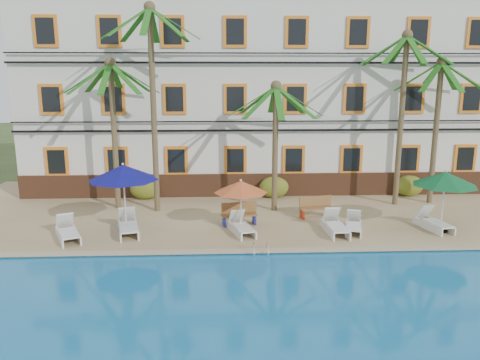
{
  "coord_description": "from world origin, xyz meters",
  "views": [
    {
      "loc": [
        -2.28,
        -16.57,
        6.37
      ],
      "look_at": [
        -1.43,
        3.0,
        2.0
      ],
      "focal_mm": 35.0,
      "sensor_mm": 36.0,
      "label": 1
    }
  ],
  "objects_px": {
    "umbrella_green": "(445,179)",
    "bench_left": "(239,213)",
    "palm_d": "(403,95)",
    "lounger_e": "(353,225)",
    "palm_b": "(152,83)",
    "pool_ladder": "(261,252)",
    "palm_c": "(275,126)",
    "umbrella_red": "(241,187)",
    "lounger_a": "(68,232)",
    "lounger_f": "(433,222)",
    "palm_a": "(113,112)",
    "lounger_c": "(241,226)",
    "umbrella_blue": "(123,173)",
    "bench_right": "(316,207)",
    "palm_e": "(438,110)",
    "lounger_d": "(335,226)",
    "lounger_b": "(128,226)"
  },
  "relations": [
    {
      "from": "palm_a",
      "to": "pool_ladder",
      "type": "distance_m",
      "value": 9.81
    },
    {
      "from": "palm_d",
      "to": "lounger_b",
      "type": "distance_m",
      "value": 13.7
    },
    {
      "from": "lounger_c",
      "to": "lounger_e",
      "type": "height_order",
      "value": "lounger_c"
    },
    {
      "from": "palm_b",
      "to": "palm_e",
      "type": "xyz_separation_m",
      "value": [
        13.25,
        0.83,
        -1.27
      ]
    },
    {
      "from": "palm_d",
      "to": "lounger_e",
      "type": "bearing_deg",
      "value": -128.57
    },
    {
      "from": "lounger_b",
      "to": "lounger_e",
      "type": "bearing_deg",
      "value": -1.11
    },
    {
      "from": "umbrella_red",
      "to": "pool_ladder",
      "type": "bearing_deg",
      "value": -75.92
    },
    {
      "from": "palm_e",
      "to": "bench_right",
      "type": "xyz_separation_m",
      "value": [
        -6.12,
        -2.17,
        -4.08
      ]
    },
    {
      "from": "palm_c",
      "to": "pool_ladder",
      "type": "height_order",
      "value": "palm_c"
    },
    {
      "from": "palm_b",
      "to": "umbrella_blue",
      "type": "distance_m",
      "value": 4.52
    },
    {
      "from": "palm_b",
      "to": "umbrella_green",
      "type": "bearing_deg",
      "value": -16.3
    },
    {
      "from": "lounger_a",
      "to": "lounger_f",
      "type": "xyz_separation_m",
      "value": [
        14.54,
        0.63,
        -0.01
      ]
    },
    {
      "from": "palm_e",
      "to": "lounger_c",
      "type": "xyz_separation_m",
      "value": [
        -9.5,
        -4.18,
        -4.27
      ]
    },
    {
      "from": "palm_c",
      "to": "bench_right",
      "type": "bearing_deg",
      "value": -34.93
    },
    {
      "from": "bench_left",
      "to": "bench_right",
      "type": "relative_size",
      "value": 0.99
    },
    {
      "from": "umbrella_green",
      "to": "lounger_e",
      "type": "bearing_deg",
      "value": 178.49
    },
    {
      "from": "palm_a",
      "to": "pool_ladder",
      "type": "relative_size",
      "value": 9.31
    },
    {
      "from": "palm_a",
      "to": "pool_ladder",
      "type": "bearing_deg",
      "value": -44.13
    },
    {
      "from": "bench_right",
      "to": "lounger_d",
      "type": "bearing_deg",
      "value": -80.56
    },
    {
      "from": "palm_c",
      "to": "umbrella_green",
      "type": "height_order",
      "value": "palm_c"
    },
    {
      "from": "bench_right",
      "to": "pool_ladder",
      "type": "xyz_separation_m",
      "value": [
        -2.79,
        -4.15,
        -0.47
      ]
    },
    {
      "from": "umbrella_green",
      "to": "bench_right",
      "type": "bearing_deg",
      "value": 155.67
    },
    {
      "from": "palm_d",
      "to": "palm_e",
      "type": "relative_size",
      "value": 1.17
    },
    {
      "from": "umbrella_red",
      "to": "bench_right",
      "type": "height_order",
      "value": "umbrella_red"
    },
    {
      "from": "palm_a",
      "to": "bench_right",
      "type": "relative_size",
      "value": 4.43
    },
    {
      "from": "lounger_e",
      "to": "palm_c",
      "type": "bearing_deg",
      "value": 131.5
    },
    {
      "from": "palm_c",
      "to": "lounger_d",
      "type": "distance_m",
      "value": 5.32
    },
    {
      "from": "palm_a",
      "to": "umbrella_green",
      "type": "xyz_separation_m",
      "value": [
        13.71,
        -4.03,
        -2.36
      ]
    },
    {
      "from": "lounger_e",
      "to": "bench_left",
      "type": "bearing_deg",
      "value": 166.0
    },
    {
      "from": "palm_c",
      "to": "lounger_a",
      "type": "distance_m",
      "value": 9.8
    },
    {
      "from": "lounger_b",
      "to": "lounger_e",
      "type": "xyz_separation_m",
      "value": [
        9.01,
        -0.18,
        -0.05
      ]
    },
    {
      "from": "umbrella_blue",
      "to": "umbrella_red",
      "type": "distance_m",
      "value": 4.69
    },
    {
      "from": "palm_d",
      "to": "lounger_c",
      "type": "relative_size",
      "value": 4.25
    },
    {
      "from": "umbrella_green",
      "to": "umbrella_red",
      "type": "bearing_deg",
      "value": 177.65
    },
    {
      "from": "palm_a",
      "to": "lounger_a",
      "type": "height_order",
      "value": "palm_a"
    },
    {
      "from": "lounger_a",
      "to": "lounger_d",
      "type": "bearing_deg",
      "value": 1.64
    },
    {
      "from": "lounger_c",
      "to": "lounger_a",
      "type": "bearing_deg",
      "value": -176.35
    },
    {
      "from": "lounger_f",
      "to": "umbrella_blue",
      "type": "bearing_deg",
      "value": 178.33
    },
    {
      "from": "umbrella_blue",
      "to": "lounger_a",
      "type": "xyz_separation_m",
      "value": [
        -2.02,
        -0.99,
        -2.08
      ]
    },
    {
      "from": "bench_left",
      "to": "bench_right",
      "type": "bearing_deg",
      "value": 14.35
    },
    {
      "from": "umbrella_red",
      "to": "lounger_c",
      "type": "height_order",
      "value": "umbrella_red"
    },
    {
      "from": "palm_e",
      "to": "bench_left",
      "type": "distance_m",
      "value": 10.82
    },
    {
      "from": "palm_b",
      "to": "pool_ladder",
      "type": "relative_size",
      "value": 12.39
    },
    {
      "from": "umbrella_blue",
      "to": "umbrella_green",
      "type": "xyz_separation_m",
      "value": [
        12.69,
        -0.66,
        -0.23
      ]
    },
    {
      "from": "palm_a",
      "to": "umbrella_green",
      "type": "relative_size",
      "value": 2.75
    },
    {
      "from": "umbrella_green",
      "to": "bench_left",
      "type": "relative_size",
      "value": 1.62
    },
    {
      "from": "palm_d",
      "to": "umbrella_blue",
      "type": "xyz_separation_m",
      "value": [
        -12.36,
        -3.43,
        -2.86
      ]
    },
    {
      "from": "palm_e",
      "to": "lounger_b",
      "type": "distance_m",
      "value": 15.16
    },
    {
      "from": "umbrella_red",
      "to": "lounger_f",
      "type": "bearing_deg",
      "value": -0.23
    },
    {
      "from": "palm_b",
      "to": "umbrella_red",
      "type": "relative_size",
      "value": 4.29
    }
  ]
}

